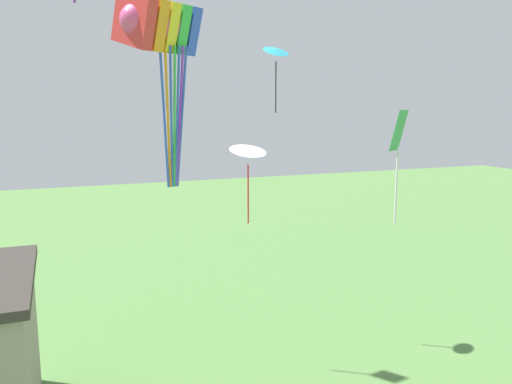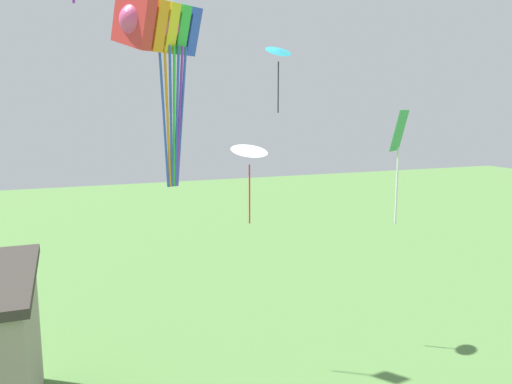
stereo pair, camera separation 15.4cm
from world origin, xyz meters
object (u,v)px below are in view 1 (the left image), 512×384
at_px(kite_rainbow_parafoil, 158,26).
at_px(kite_cyan_delta, 276,53).
at_px(kite_green_diamond, 398,144).
at_px(kite_white_delta, 248,151).

xyz_separation_m(kite_rainbow_parafoil, kite_cyan_delta, (5.55, 6.20, 0.32)).
bearing_deg(kite_green_diamond, kite_white_delta, 117.64).
bearing_deg(kite_green_diamond, kite_cyan_delta, 89.53).
xyz_separation_m(kite_rainbow_parafoil, kite_white_delta, (3.25, 3.11, -3.01)).
relative_size(kite_rainbow_parafoil, kite_green_diamond, 1.50).
relative_size(kite_rainbow_parafoil, kite_cyan_delta, 1.66).
bearing_deg(kite_cyan_delta, kite_rainbow_parafoil, -131.84).
bearing_deg(kite_white_delta, kite_rainbow_parafoil, -136.28).
xyz_separation_m(kite_cyan_delta, kite_white_delta, (-2.30, -3.09, -3.33)).
relative_size(kite_rainbow_parafoil, kite_white_delta, 1.67).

